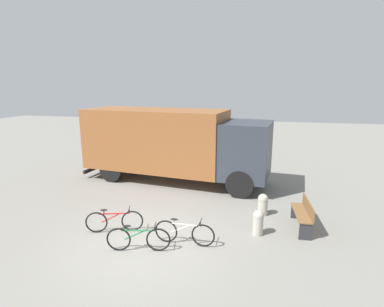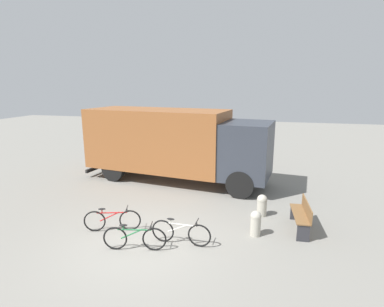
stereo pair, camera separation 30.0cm
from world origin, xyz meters
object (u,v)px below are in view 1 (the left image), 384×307
object	(u,v)px
delivery_truck	(172,142)
bicycle_middle	(138,239)
bicycle_far	(184,232)
bollard_near_bench	(258,221)
park_bench	(304,213)
bollard_far_bench	(263,204)
bicycle_near	(114,221)

from	to	relation	value
delivery_truck	bicycle_middle	distance (m)	6.18
bicycle_far	bollard_near_bench	world-z (taller)	bollard_near_bench
park_bench	bollard_near_bench	size ratio (longest dim) A/B	2.04
park_bench	bicycle_middle	xyz separation A→B (m)	(-4.40, -2.24, -0.16)
delivery_truck	bicycle_middle	size ratio (longest dim) A/B	5.13
bicycle_far	bollard_far_bench	xyz separation A→B (m)	(2.12, 2.42, 0.05)
bicycle_far	bollard_far_bench	bearing A→B (deg)	50.14
delivery_truck	bicycle_far	distance (m)	5.87
bicycle_near	bicycle_far	world-z (taller)	same
bollard_near_bench	bollard_far_bench	bearing A→B (deg)	84.00
bollard_near_bench	bollard_far_bench	size ratio (longest dim) A/B	1.03
delivery_truck	bicycle_far	world-z (taller)	delivery_truck
bicycle_near	bicycle_far	bearing A→B (deg)	-23.81
bicycle_far	bollard_far_bench	world-z (taller)	bollard_far_bench
bollard_near_bench	bollard_far_bench	xyz separation A→B (m)	(0.15, 1.44, -0.01)
park_bench	bollard_near_bench	distance (m)	1.49
bicycle_near	bollard_near_bench	world-z (taller)	bollard_near_bench
bicycle_near	bollard_near_bench	bearing A→B (deg)	-7.27
bicycle_near	bicycle_middle	distance (m)	1.38
delivery_truck	bicycle_near	world-z (taller)	delivery_truck
park_bench	bicycle_middle	size ratio (longest dim) A/B	0.92
bicycle_middle	bollard_far_bench	xyz separation A→B (m)	(3.22, 3.01, 0.05)
delivery_truck	bicycle_middle	bearing A→B (deg)	-75.20
delivery_truck	bicycle_far	bearing A→B (deg)	-63.42
park_bench	bollard_far_bench	xyz separation A→B (m)	(-1.18, 0.77, -0.11)
delivery_truck	bollard_far_bench	distance (m)	5.14
bicycle_middle	bollard_near_bench	world-z (taller)	bollard_near_bench
bicycle_far	bicycle_middle	bearing A→B (deg)	-150.66
park_bench	bollard_near_bench	world-z (taller)	park_bench
park_bench	bicycle_far	world-z (taller)	park_bench
park_bench	bicycle_far	size ratio (longest dim) A/B	0.91
park_bench	bicycle_near	distance (m)	5.67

